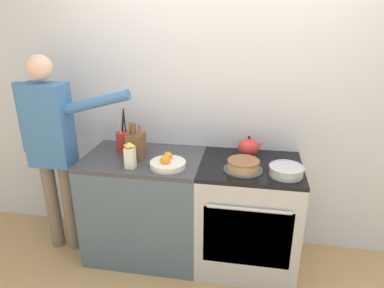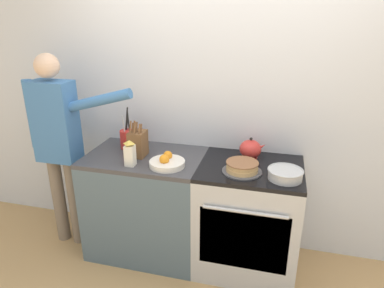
% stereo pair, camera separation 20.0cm
% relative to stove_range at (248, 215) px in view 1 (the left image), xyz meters
% --- Properties ---
extents(ground_plane, '(16.00, 16.00, 0.00)m').
position_rel_stove_range_xyz_m(ground_plane, '(-0.23, -0.32, -0.45)').
color(ground_plane, tan).
extents(wall_back, '(8.00, 0.04, 2.60)m').
position_rel_stove_range_xyz_m(wall_back, '(-0.23, 0.34, 0.85)').
color(wall_back, silver).
rests_on(wall_back, ground_plane).
extents(counter_cabinet, '(0.94, 0.64, 0.89)m').
position_rel_stove_range_xyz_m(counter_cabinet, '(-0.86, 0.00, -0.00)').
color(counter_cabinet, '#4C6070').
rests_on(counter_cabinet, ground_plane).
extents(stove_range, '(0.77, 0.67, 0.89)m').
position_rel_stove_range_xyz_m(stove_range, '(0.00, 0.00, 0.00)').
color(stove_range, '#B7BABF').
rests_on(stove_range, ground_plane).
extents(layer_cake, '(0.29, 0.29, 0.08)m').
position_rel_stove_range_xyz_m(layer_cake, '(-0.06, -0.11, 0.48)').
color(layer_cake, '#4C4C51').
rests_on(layer_cake, stove_range).
extents(tea_kettle, '(0.21, 0.17, 0.17)m').
position_rel_stove_range_xyz_m(tea_kettle, '(-0.02, 0.17, 0.52)').
color(tea_kettle, red).
rests_on(tea_kettle, stove_range).
extents(mixing_bowl, '(0.25, 0.25, 0.07)m').
position_rel_stove_range_xyz_m(mixing_bowl, '(0.24, -0.14, 0.48)').
color(mixing_bowl, '#B7BABF').
rests_on(mixing_bowl, stove_range).
extents(knife_block, '(0.12, 0.15, 0.30)m').
position_rel_stove_range_xyz_m(knife_block, '(-0.90, -0.01, 0.55)').
color(knife_block, brown).
rests_on(knife_block, counter_cabinet).
extents(utensil_crock, '(0.12, 0.12, 0.35)m').
position_rel_stove_range_xyz_m(utensil_crock, '(-1.06, 0.12, 0.53)').
color(utensil_crock, red).
rests_on(utensil_crock, counter_cabinet).
extents(fruit_bowl, '(0.27, 0.27, 0.10)m').
position_rel_stove_range_xyz_m(fruit_bowl, '(-0.61, -0.14, 0.47)').
color(fruit_bowl, silver).
rests_on(fruit_bowl, counter_cabinet).
extents(milk_carton, '(0.07, 0.07, 0.20)m').
position_rel_stove_range_xyz_m(milk_carton, '(-0.88, -0.20, 0.54)').
color(milk_carton, white).
rests_on(milk_carton, counter_cabinet).
extents(person_baker, '(0.94, 0.20, 1.69)m').
position_rel_stove_range_xyz_m(person_baker, '(-1.58, -0.07, 0.56)').
color(person_baker, '#7A6B5B').
rests_on(person_baker, ground_plane).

